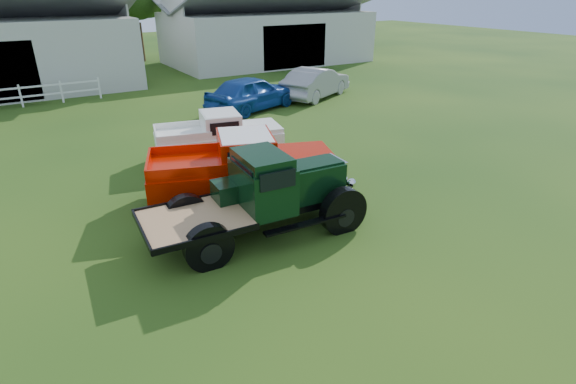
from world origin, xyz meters
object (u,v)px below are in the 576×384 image
red_pickup (243,167)px  misc_car_grey (316,83)px  vintage_flatbed (259,195)px  misc_car_blue (252,93)px  white_pickup (219,137)px

red_pickup → misc_car_grey: bearing=65.6°
vintage_flatbed → red_pickup: size_ratio=0.99×
red_pickup → misc_car_blue: (5.23, 9.54, -0.14)m
red_pickup → misc_car_grey: size_ratio=1.08×
misc_car_blue → misc_car_grey: size_ratio=1.00×
white_pickup → misc_car_grey: bearing=49.1°
red_pickup → misc_car_grey: 14.08m
red_pickup → misc_car_grey: red_pickup is taller
white_pickup → misc_car_grey: white_pickup is taller
vintage_flatbed → misc_car_grey: vintage_flatbed is taller
misc_car_blue → misc_car_grey: misc_car_blue is taller
red_pickup → misc_car_grey: (9.75, 10.16, -0.17)m
red_pickup → misc_car_blue: bearing=80.6°
red_pickup → white_pickup: red_pickup is taller
vintage_flatbed → misc_car_grey: (10.35, 12.31, -0.25)m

